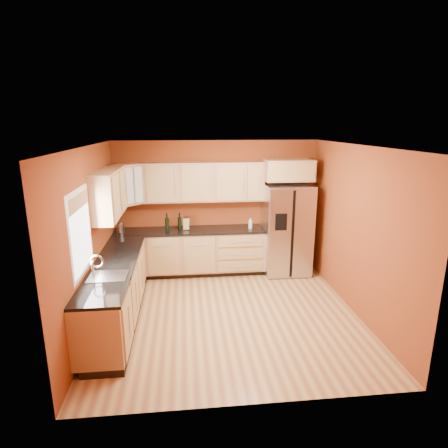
{
  "coord_description": "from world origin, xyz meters",
  "views": [
    {
      "loc": [
        -0.64,
        -5.31,
        2.9
      ],
      "look_at": [
        0.03,
        0.9,
        1.23
      ],
      "focal_mm": 30.0,
      "sensor_mm": 36.0,
      "label": 1
    }
  ],
  "objects_px": {
    "knife_block": "(186,224)",
    "soap_dispenser": "(250,223)",
    "wine_bottle_a": "(167,222)",
    "refrigerator": "(286,229)",
    "canister_left": "(121,227)"
  },
  "relations": [
    {
      "from": "refrigerator",
      "to": "wine_bottle_a",
      "type": "xyz_separation_m",
      "value": [
        -2.33,
        -0.01,
        0.21
      ]
    },
    {
      "from": "refrigerator",
      "to": "wine_bottle_a",
      "type": "bearing_deg",
      "value": -179.82
    },
    {
      "from": "refrigerator",
      "to": "canister_left",
      "type": "bearing_deg",
      "value": 178.82
    },
    {
      "from": "refrigerator",
      "to": "wine_bottle_a",
      "type": "height_order",
      "value": "refrigerator"
    },
    {
      "from": "refrigerator",
      "to": "knife_block",
      "type": "relative_size",
      "value": 8.33
    },
    {
      "from": "wine_bottle_a",
      "to": "soap_dispenser",
      "type": "relative_size",
      "value": 1.7
    },
    {
      "from": "canister_left",
      "to": "knife_block",
      "type": "xyz_separation_m",
      "value": [
        1.24,
        0.03,
        0.01
      ]
    },
    {
      "from": "knife_block",
      "to": "soap_dispenser",
      "type": "height_order",
      "value": "knife_block"
    },
    {
      "from": "canister_left",
      "to": "knife_block",
      "type": "distance_m",
      "value": 1.24
    },
    {
      "from": "wine_bottle_a",
      "to": "soap_dispenser",
      "type": "distance_m",
      "value": 1.61
    },
    {
      "from": "refrigerator",
      "to": "knife_block",
      "type": "xyz_separation_m",
      "value": [
        -1.96,
        0.1,
        0.14
      ]
    },
    {
      "from": "canister_left",
      "to": "soap_dispenser",
      "type": "bearing_deg",
      "value": -1.09
    },
    {
      "from": "wine_bottle_a",
      "to": "knife_block",
      "type": "distance_m",
      "value": 0.39
    },
    {
      "from": "canister_left",
      "to": "knife_block",
      "type": "height_order",
      "value": "knife_block"
    },
    {
      "from": "knife_block",
      "to": "soap_dispenser",
      "type": "relative_size",
      "value": 1.03
    }
  ]
}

